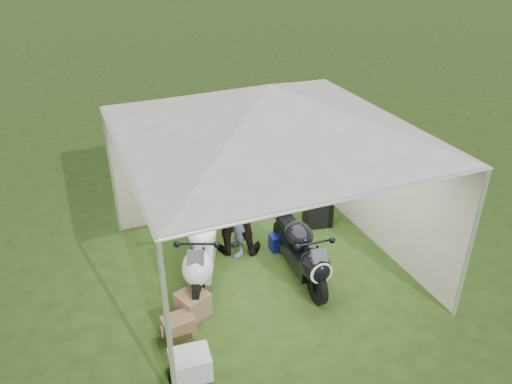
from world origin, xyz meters
TOP-DOWN VIEW (x-y plane):
  - ground at (0.00, 0.00)m, footprint 80.00×80.00m
  - canopy_tent at (-0.00, 0.03)m, footprint 5.66×5.66m
  - motorcycle_white at (-1.04, 0.09)m, footprint 1.01×1.86m
  - motorcycle_black at (0.37, -0.45)m, footprint 0.49×1.88m
  - paddock_stand at (0.42, 0.40)m, footprint 0.38×0.25m
  - person_dark_jacket at (-0.33, 0.70)m, footprint 1.16×1.04m
  - person_blue_jacket at (-0.29, 0.60)m, footprint 0.43×0.63m
  - equipment_box at (1.37, 0.85)m, footprint 0.52×0.45m
  - crate_0 at (-1.72, -1.61)m, footprint 0.53×0.43m
  - crate_1 at (-1.39, -0.58)m, footprint 0.51×0.51m
  - crate_2 at (-1.75, -0.82)m, footprint 0.33×0.30m
  - crate_3 at (-1.68, -0.88)m, footprint 0.44×0.34m

SIDE VIEW (x-z plane):
  - ground at x=0.00m, z-range 0.00..0.00m
  - crate_2 at x=-1.75m, z-range 0.00..0.20m
  - paddock_stand at x=0.42m, z-range 0.00..0.28m
  - crate_3 at x=-1.68m, z-range 0.00..0.28m
  - crate_0 at x=-1.72m, z-range 0.00..0.33m
  - crate_1 at x=-1.39m, z-range 0.00..0.35m
  - equipment_box at x=1.37m, z-range 0.00..0.46m
  - motorcycle_black at x=0.37m, z-range 0.05..0.98m
  - motorcycle_white at x=-1.04m, z-range 0.06..1.03m
  - person_blue_jacket at x=-0.29m, z-range 0.00..1.68m
  - person_dark_jacket at x=-0.33m, z-range 0.00..1.95m
  - canopy_tent at x=0.00m, z-range 1.08..4.08m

